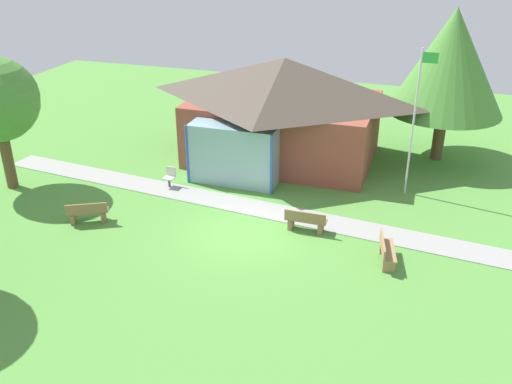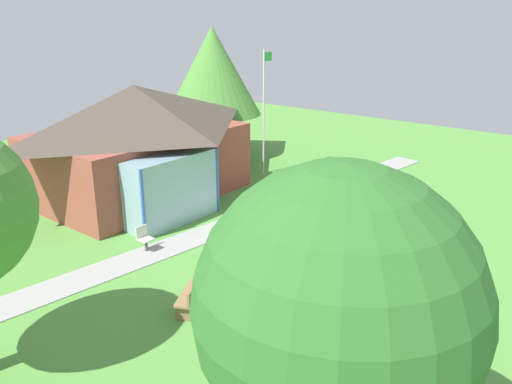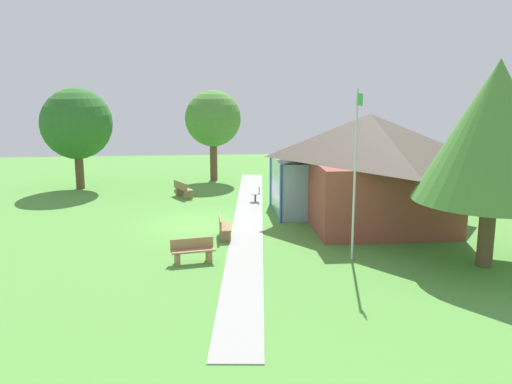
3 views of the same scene
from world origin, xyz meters
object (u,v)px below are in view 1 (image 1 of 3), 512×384
(pavilion, at_px, (282,108))
(bench_rear_near_path, at_px, (306,221))
(patio_chair_west, at_px, (170,178))
(flagpole, at_px, (415,117))
(bench_mid_right, at_px, (386,252))
(tree_behind_pavilion_right, at_px, (450,62))
(bench_mid_left, at_px, (87,213))

(pavilion, relative_size, bench_rear_near_path, 6.12)
(bench_rear_near_path, distance_m, patio_chair_west, 6.58)
(flagpole, bearing_deg, bench_mid_right, -92.15)
(bench_rear_near_path, xyz_separation_m, patio_chair_west, (-6.29, 1.92, 0.01))
(bench_mid_right, distance_m, tree_behind_pavilion_right, 10.75)
(flagpole, height_order, bench_mid_right, flagpole)
(bench_mid_left, bearing_deg, bench_rear_near_path, -14.35)
(patio_chair_west, distance_m, tree_behind_pavilion_right, 13.17)
(bench_mid_right, bearing_deg, bench_rear_near_path, -122.71)
(bench_mid_left, relative_size, tree_behind_pavilion_right, 0.22)
(bench_mid_right, xyz_separation_m, bench_rear_near_path, (-2.98, 1.18, 0.00))
(pavilion, height_order, bench_rear_near_path, pavilion)
(tree_behind_pavilion_right, bearing_deg, bench_rear_near_path, -116.12)
(bench_rear_near_path, bearing_deg, tree_behind_pavilion_right, 63.76)
(pavilion, distance_m, tree_behind_pavilion_right, 7.61)
(pavilion, bearing_deg, bench_mid_left, -121.56)
(flagpole, height_order, bench_mid_left, flagpole)
(bench_rear_near_path, bearing_deg, patio_chair_west, 162.95)
(pavilion, distance_m, bench_rear_near_path, 7.28)
(flagpole, distance_m, bench_rear_near_path, 6.12)
(bench_mid_right, xyz_separation_m, tree_behind_pavilion_right, (1.27, 9.83, 4.16))
(flagpole, height_order, patio_chair_west, flagpole)
(bench_rear_near_path, relative_size, tree_behind_pavilion_right, 0.22)
(pavilion, height_order, patio_chair_west, pavilion)
(flagpole, distance_m, patio_chair_west, 10.19)
(pavilion, xyz_separation_m, bench_mid_right, (5.70, -7.61, -2.05))
(flagpole, relative_size, bench_mid_left, 3.86)
(pavilion, xyz_separation_m, flagpole, (5.91, -2.06, 0.80))
(bench_rear_near_path, xyz_separation_m, tree_behind_pavilion_right, (4.24, 8.65, 4.16))
(bench_rear_near_path, relative_size, patio_chair_west, 1.75)
(pavilion, xyz_separation_m, bench_mid_left, (-5.09, -8.28, -2.05))
(bench_mid_right, xyz_separation_m, patio_chair_west, (-9.27, 3.09, 0.01))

